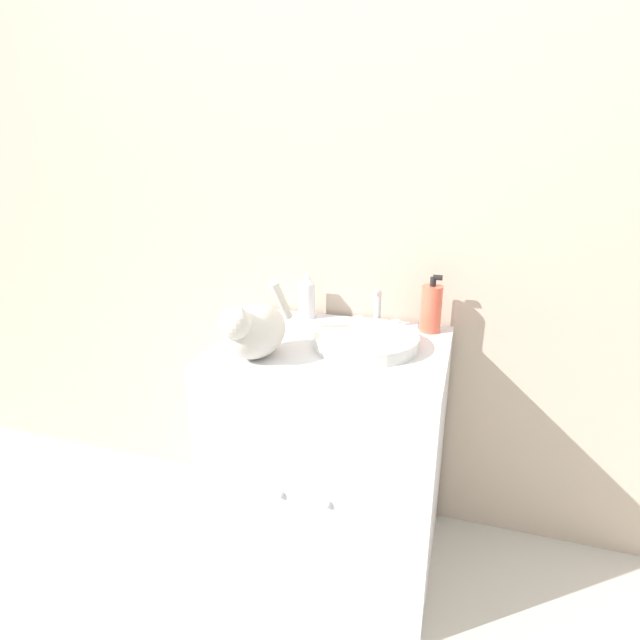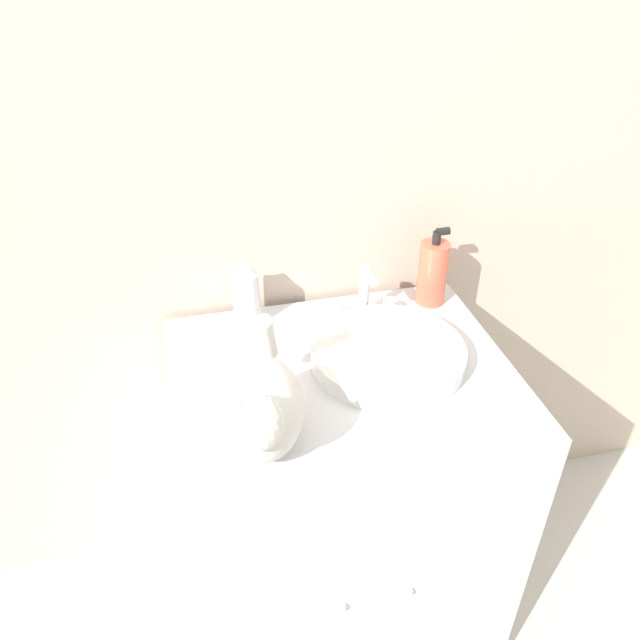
# 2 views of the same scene
# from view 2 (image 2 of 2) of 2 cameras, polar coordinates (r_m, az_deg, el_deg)

# --- Properties ---
(wall_back) EXTENTS (6.00, 0.05, 2.50)m
(wall_back) POSITION_cam_2_polar(r_m,az_deg,el_deg) (1.39, -1.42, 17.90)
(wall_back) COLOR #C6B29E
(wall_back) RESTS_ON ground_plane
(vanity_cabinet) EXTENTS (0.72, 0.59, 0.82)m
(vanity_cabinet) POSITION_cam_2_polar(r_m,az_deg,el_deg) (1.60, 1.71, -16.31)
(vanity_cabinet) COLOR silver
(vanity_cabinet) RESTS_ON ground_plane
(sink_basin) EXTENTS (0.33, 0.33, 0.04)m
(sink_basin) POSITION_cam_2_polar(r_m,az_deg,el_deg) (1.33, 6.22, -3.13)
(sink_basin) COLOR white
(sink_basin) RESTS_ON vanity_cabinet
(faucet) EXTENTS (0.16, 0.08, 0.14)m
(faucet) POSITION_cam_2_polar(r_m,az_deg,el_deg) (1.44, 4.10, 2.12)
(faucet) COLOR silver
(faucet) RESTS_ON vanity_cabinet
(cat) EXTENTS (0.20, 0.32, 0.21)m
(cat) POSITION_cam_2_polar(r_m,az_deg,el_deg) (1.09, -5.32, -8.15)
(cat) COLOR silver
(cat) RESTS_ON vanity_cabinet
(soap_bottle) EXTENTS (0.07, 0.07, 0.20)m
(soap_bottle) POSITION_cam_2_polar(r_m,az_deg,el_deg) (1.51, 10.26, 4.32)
(soap_bottle) COLOR #EF6047
(soap_bottle) RESTS_ON vanity_cabinet
(spray_bottle) EXTENTS (0.06, 0.06, 0.17)m
(spray_bottle) POSITION_cam_2_polar(r_m,az_deg,el_deg) (1.42, -6.79, 2.46)
(spray_bottle) COLOR silver
(spray_bottle) RESTS_ON vanity_cabinet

